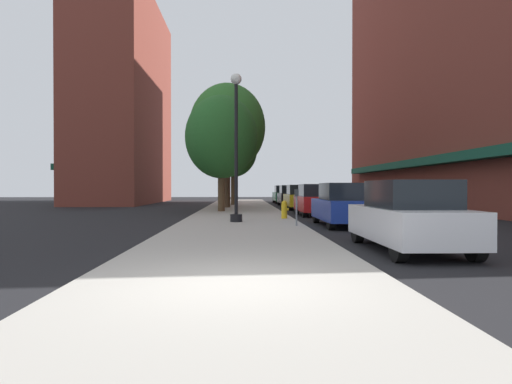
{
  "coord_description": "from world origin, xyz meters",
  "views": [
    {
      "loc": [
        0.09,
        -6.52,
        1.5
      ],
      "look_at": [
        0.82,
        16.08,
        1.26
      ],
      "focal_mm": 31.86,
      "sensor_mm": 36.0,
      "label": 1
    }
  ],
  "objects": [
    {
      "name": "building_far_background",
      "position": [
        -11.01,
        37.0,
        9.51
      ],
      "size": [
        6.8,
        18.0,
        19.07
      ],
      "color": "brown",
      "rests_on": "ground"
    },
    {
      "name": "ground_plane",
      "position": [
        4.0,
        18.0,
        0.0
      ],
      "size": [
        90.0,
        90.0,
        0.0
      ],
      "primitive_type": "plane",
      "color": "black"
    },
    {
      "name": "tree_far",
      "position": [
        -0.54,
        29.11,
        4.43
      ],
      "size": [
        3.73,
        3.73,
        6.48
      ],
      "color": "#4C3823",
      "rests_on": "sidewalk_slab"
    },
    {
      "name": "car_yellow",
      "position": [
        4.0,
        23.84,
        0.81
      ],
      "size": [
        1.8,
        4.3,
        1.66
      ],
      "rotation": [
        0.0,
        0.0,
        0.03
      ],
      "color": "black",
      "rests_on": "ground"
    },
    {
      "name": "tree_mid",
      "position": [
        -0.87,
        24.53,
        5.59
      ],
      "size": [
        5.2,
        5.2,
        8.47
      ],
      "color": "#422D1E",
      "rests_on": "sidewalk_slab"
    },
    {
      "name": "car_white",
      "position": [
        4.0,
        3.96,
        0.81
      ],
      "size": [
        1.8,
        4.3,
        1.66
      ],
      "rotation": [
        0.0,
        0.0,
        0.01
      ],
      "color": "black",
      "rests_on": "ground"
    },
    {
      "name": "fire_hydrant",
      "position": [
        1.98,
        13.44,
        0.52
      ],
      "size": [
        0.33,
        0.26,
        0.79
      ],
      "color": "gold",
      "rests_on": "sidewalk_slab"
    },
    {
      "name": "car_green",
      "position": [
        4.0,
        35.42,
        0.81
      ],
      "size": [
        1.8,
        4.3,
        1.66
      ],
      "rotation": [
        0.0,
        0.0,
        -0.02
      ],
      "color": "black",
      "rests_on": "ground"
    },
    {
      "name": "lamppost",
      "position": [
        -0.12,
        11.56,
        3.2
      ],
      "size": [
        0.48,
        0.48,
        5.9
      ],
      "color": "black",
      "rests_on": "sidewalk_slab"
    },
    {
      "name": "tree_near",
      "position": [
        -1.07,
        19.69,
        4.39
      ],
      "size": [
        4.16,
        4.16,
        6.68
      ],
      "color": "#4C3823",
      "rests_on": "sidewalk_slab"
    },
    {
      "name": "car_blue",
      "position": [
        4.0,
        10.76,
        0.81
      ],
      "size": [
        1.8,
        4.3,
        1.66
      ],
      "rotation": [
        0.0,
        0.0,
        -0.03
      ],
      "color": "black",
      "rests_on": "ground"
    },
    {
      "name": "parking_meter_near",
      "position": [
        2.05,
        9.56,
        0.95
      ],
      "size": [
        0.14,
        0.09,
        1.31
      ],
      "color": "slate",
      "rests_on": "sidewalk_slab"
    },
    {
      "name": "sidewalk_slab",
      "position": [
        0.0,
        19.0,
        0.06
      ],
      "size": [
        4.8,
        50.0,
        0.12
      ],
      "primitive_type": "cube",
      "color": "#A8A399",
      "rests_on": "ground"
    },
    {
      "name": "car_black",
      "position": [
        4.0,
        29.7,
        0.81
      ],
      "size": [
        1.8,
        4.3,
        1.66
      ],
      "rotation": [
        0.0,
        0.0,
        -0.01
      ],
      "color": "black",
      "rests_on": "ground"
    },
    {
      "name": "building_right_brick",
      "position": [
        14.99,
        22.0,
        12.46
      ],
      "size": [
        6.8,
        40.0,
        24.97
      ],
      "color": "brown",
      "rests_on": "ground"
    },
    {
      "name": "car_red",
      "position": [
        4.0,
        17.36,
        0.81
      ],
      "size": [
        1.8,
        4.3,
        1.66
      ],
      "rotation": [
        0.0,
        0.0,
        -0.03
      ],
      "color": "black",
      "rests_on": "ground"
    }
  ]
}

